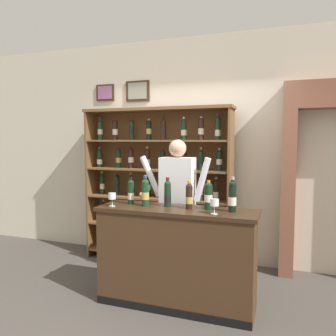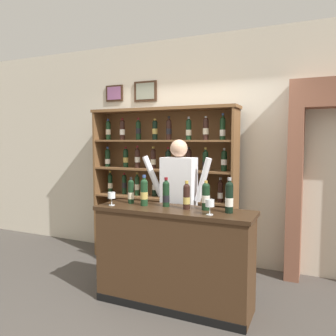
{
  "view_description": "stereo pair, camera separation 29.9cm",
  "coord_description": "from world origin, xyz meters",
  "px_view_note": "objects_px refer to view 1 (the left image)",
  "views": [
    {
      "loc": [
        1.21,
        -3.18,
        1.7
      ],
      "look_at": [
        -0.01,
        0.26,
        1.39
      ],
      "focal_mm": 36.05,
      "sensor_mm": 36.0,
      "label": 1
    },
    {
      "loc": [
        1.49,
        -3.07,
        1.7
      ],
      "look_at": [
        -0.01,
        0.26,
        1.39
      ],
      "focal_mm": 36.05,
      "sensor_mm": 36.0,
      "label": 2
    }
  ],
  "objects_px": {
    "shopkeeper": "(177,196)",
    "tasting_bottle_bianco": "(189,196)",
    "tasting_bottle_vin_santo": "(232,196)",
    "wine_shelf": "(158,181)",
    "tasting_counter": "(176,257)",
    "tasting_bottle_super_tuscan": "(168,193)",
    "wine_glass_center": "(112,197)",
    "wine_glass_spare": "(214,203)",
    "tasting_bottle_riserva": "(208,195)",
    "tasting_bottle_rosso": "(145,192)",
    "tasting_bottle_chianti": "(131,192)"
  },
  "relations": [
    {
      "from": "tasting_bottle_chianti",
      "to": "tasting_counter",
      "type": "bearing_deg",
      "value": -7.43
    },
    {
      "from": "tasting_counter",
      "to": "tasting_bottle_vin_santo",
      "type": "bearing_deg",
      "value": 3.46
    },
    {
      "from": "tasting_counter",
      "to": "tasting_bottle_chianti",
      "type": "distance_m",
      "value": 0.83
    },
    {
      "from": "wine_shelf",
      "to": "tasting_bottle_super_tuscan",
      "type": "relative_size",
      "value": 6.98
    },
    {
      "from": "tasting_counter",
      "to": "wine_shelf",
      "type": "bearing_deg",
      "value": 119.53
    },
    {
      "from": "wine_shelf",
      "to": "tasting_bottle_vin_santo",
      "type": "relative_size",
      "value": 6.3
    },
    {
      "from": "tasting_bottle_super_tuscan",
      "to": "wine_glass_center",
      "type": "height_order",
      "value": "tasting_bottle_super_tuscan"
    },
    {
      "from": "tasting_bottle_chianti",
      "to": "tasting_bottle_riserva",
      "type": "relative_size",
      "value": 0.98
    },
    {
      "from": "tasting_bottle_rosso",
      "to": "tasting_bottle_bianco",
      "type": "relative_size",
      "value": 1.14
    },
    {
      "from": "tasting_bottle_rosso",
      "to": "wine_glass_center",
      "type": "xyz_separation_m",
      "value": [
        -0.32,
        -0.13,
        -0.05
      ]
    },
    {
      "from": "tasting_bottle_chianti",
      "to": "tasting_bottle_super_tuscan",
      "type": "relative_size",
      "value": 0.94
    },
    {
      "from": "tasting_bottle_vin_santo",
      "to": "tasting_bottle_bianco",
      "type": "bearing_deg",
      "value": -179.62
    },
    {
      "from": "wine_shelf",
      "to": "shopkeeper",
      "type": "distance_m",
      "value": 0.83
    },
    {
      "from": "wine_shelf",
      "to": "wine_glass_center",
      "type": "height_order",
      "value": "wine_shelf"
    },
    {
      "from": "tasting_counter",
      "to": "tasting_bottle_vin_santo",
      "type": "distance_m",
      "value": 0.86
    },
    {
      "from": "tasting_bottle_bianco",
      "to": "tasting_bottle_riserva",
      "type": "distance_m",
      "value": 0.19
    },
    {
      "from": "shopkeeper",
      "to": "tasting_bottle_bianco",
      "type": "relative_size",
      "value": 5.96
    },
    {
      "from": "tasting_bottle_rosso",
      "to": "wine_glass_spare",
      "type": "bearing_deg",
      "value": -10.54
    },
    {
      "from": "wine_shelf",
      "to": "tasting_bottle_chianti",
      "type": "height_order",
      "value": "wine_shelf"
    },
    {
      "from": "tasting_bottle_super_tuscan",
      "to": "tasting_bottle_bianco",
      "type": "relative_size",
      "value": 1.07
    },
    {
      "from": "shopkeeper",
      "to": "tasting_bottle_bianco",
      "type": "xyz_separation_m",
      "value": [
        0.26,
        -0.44,
        0.09
      ]
    },
    {
      "from": "tasting_counter",
      "to": "tasting_bottle_super_tuscan",
      "type": "height_order",
      "value": "tasting_bottle_super_tuscan"
    },
    {
      "from": "tasting_bottle_rosso",
      "to": "tasting_bottle_bianco",
      "type": "xyz_separation_m",
      "value": [
        0.47,
        0.01,
        -0.02
      ]
    },
    {
      "from": "tasting_counter",
      "to": "tasting_bottle_riserva",
      "type": "xyz_separation_m",
      "value": [
        0.31,
        0.07,
        0.65
      ]
    },
    {
      "from": "tasting_bottle_rosso",
      "to": "tasting_bottle_vin_santo",
      "type": "bearing_deg",
      "value": 1.0
    },
    {
      "from": "shopkeeper",
      "to": "tasting_bottle_super_tuscan",
      "type": "bearing_deg",
      "value": -86.73
    },
    {
      "from": "wine_shelf",
      "to": "tasting_bottle_super_tuscan",
      "type": "distance_m",
      "value": 1.18
    },
    {
      "from": "tasting_bottle_bianco",
      "to": "wine_glass_spare",
      "type": "height_order",
      "value": "tasting_bottle_bianco"
    },
    {
      "from": "wine_shelf",
      "to": "tasting_bottle_riserva",
      "type": "distance_m",
      "value": 1.42
    },
    {
      "from": "wine_shelf",
      "to": "wine_glass_center",
      "type": "distance_m",
      "value": 1.24
    },
    {
      "from": "tasting_bottle_vin_santo",
      "to": "wine_glass_center",
      "type": "height_order",
      "value": "tasting_bottle_vin_santo"
    },
    {
      "from": "tasting_counter",
      "to": "wine_glass_spare",
      "type": "relative_size",
      "value": 11.31
    },
    {
      "from": "wine_shelf",
      "to": "wine_glass_center",
      "type": "bearing_deg",
      "value": -91.33
    },
    {
      "from": "tasting_counter",
      "to": "wine_glass_center",
      "type": "distance_m",
      "value": 0.91
    },
    {
      "from": "shopkeeper",
      "to": "tasting_bottle_bianco",
      "type": "bearing_deg",
      "value": -58.72
    },
    {
      "from": "tasting_bottle_bianco",
      "to": "wine_glass_center",
      "type": "bearing_deg",
      "value": -169.91
    },
    {
      "from": "shopkeeper",
      "to": "tasting_bottle_vin_santo",
      "type": "bearing_deg",
      "value": -31.94
    },
    {
      "from": "tasting_bottle_chianti",
      "to": "tasting_bottle_riserva",
      "type": "bearing_deg",
      "value": -0.0
    },
    {
      "from": "wine_shelf",
      "to": "tasting_counter",
      "type": "distance_m",
      "value": 1.44
    },
    {
      "from": "tasting_bottle_vin_santo",
      "to": "wine_glass_center",
      "type": "relative_size",
      "value": 2.41
    },
    {
      "from": "tasting_counter",
      "to": "tasting_bottle_riserva",
      "type": "bearing_deg",
      "value": 12.58
    },
    {
      "from": "shopkeeper",
      "to": "tasting_bottle_rosso",
      "type": "height_order",
      "value": "shopkeeper"
    },
    {
      "from": "tasting_counter",
      "to": "tasting_bottle_rosso",
      "type": "relative_size",
      "value": 5.01
    },
    {
      "from": "tasting_bottle_chianti",
      "to": "tasting_bottle_bianco",
      "type": "bearing_deg",
      "value": -3.39
    },
    {
      "from": "tasting_bottle_chianti",
      "to": "tasting_bottle_riserva",
      "type": "height_order",
      "value": "tasting_bottle_riserva"
    },
    {
      "from": "shopkeeper",
      "to": "tasting_bottle_riserva",
      "type": "bearing_deg",
      "value": -41.24
    },
    {
      "from": "tasting_bottle_rosso",
      "to": "shopkeeper",
      "type": "bearing_deg",
      "value": 65.23
    },
    {
      "from": "tasting_bottle_riserva",
      "to": "wine_shelf",
      "type": "bearing_deg",
      "value": 132.01
    },
    {
      "from": "shopkeeper",
      "to": "wine_glass_spare",
      "type": "xyz_separation_m",
      "value": [
        0.55,
        -0.59,
        0.06
      ]
    },
    {
      "from": "wine_shelf",
      "to": "tasting_bottle_bianco",
      "type": "xyz_separation_m",
      "value": [
        0.76,
        -1.09,
        0.0
      ]
    }
  ]
}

